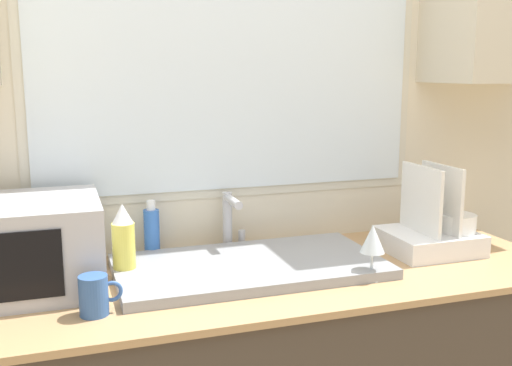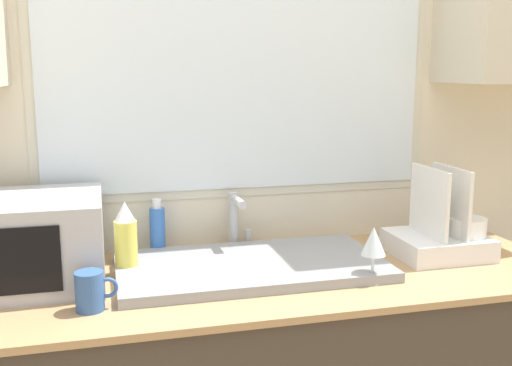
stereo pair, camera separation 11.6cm
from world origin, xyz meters
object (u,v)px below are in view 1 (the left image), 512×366
object	(u,v)px
dish_rack	(433,232)
soap_bottle	(152,232)
spray_bottle	(124,243)
mug_near_sink	(95,295)
wine_glass	(373,240)
microwave	(22,246)
faucet	(231,217)

from	to	relation	value
dish_rack	soap_bottle	bearing A→B (deg)	165.12
spray_bottle	mug_near_sink	bearing A→B (deg)	-111.70
spray_bottle	mug_near_sink	size ratio (longest dim) A/B	2.07
spray_bottle	soap_bottle	world-z (taller)	spray_bottle
spray_bottle	wine_glass	world-z (taller)	spray_bottle
microwave	wine_glass	size ratio (longest dim) A/B	2.57
microwave	dish_rack	size ratio (longest dim) A/B	1.44
faucet	spray_bottle	xyz separation A→B (m)	(-0.37, -0.16, -0.01)
dish_rack	faucet	bearing A→B (deg)	160.14
microwave	wine_glass	bearing A→B (deg)	-13.99
dish_rack	wine_glass	world-z (taller)	dish_rack
dish_rack	wine_glass	distance (m)	0.37
mug_near_sink	wine_glass	bearing A→B (deg)	0.68
mug_near_sink	wine_glass	world-z (taller)	wine_glass
mug_near_sink	wine_glass	xyz separation A→B (m)	(0.77, 0.01, 0.07)
microwave	wine_glass	xyz separation A→B (m)	(0.94, -0.24, -0.01)
spray_bottle	soap_bottle	xyz separation A→B (m)	(0.11, 0.17, -0.02)
faucet	spray_bottle	distance (m)	0.40
microwave	soap_bottle	bearing A→B (deg)	24.94
faucet	dish_rack	xyz separation A→B (m)	(0.63, -0.23, -0.05)
faucet	dish_rack	distance (m)	0.67
microwave	spray_bottle	distance (m)	0.27
faucet	dish_rack	size ratio (longest dim) A/B	0.67
spray_bottle	soap_bottle	distance (m)	0.20
soap_bottle	faucet	bearing A→B (deg)	-1.98
spray_bottle	wine_glass	size ratio (longest dim) A/B	1.36
faucet	mug_near_sink	xyz separation A→B (m)	(-0.47, -0.41, -0.06)
faucet	microwave	world-z (taller)	microwave
spray_bottle	wine_glass	bearing A→B (deg)	-19.59
microwave	soap_bottle	world-z (taller)	microwave
faucet	soap_bottle	distance (m)	0.26
spray_bottle	faucet	bearing A→B (deg)	23.99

